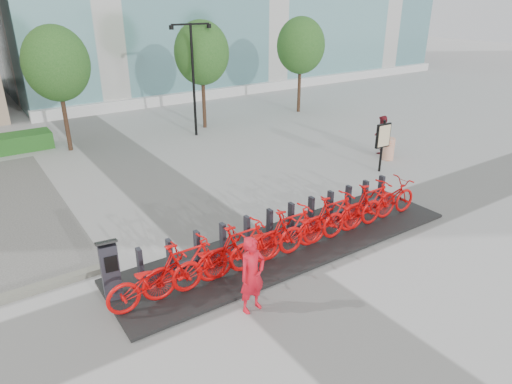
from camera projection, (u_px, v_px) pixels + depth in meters
ground at (256, 266)px, 11.19m from camera, size 120.00×120.00×0.00m
tree_1 at (56, 64)px, 18.12m from camera, size 2.60×2.60×5.10m
tree_2 at (202, 53)px, 21.45m from camera, size 2.60×2.60×5.10m
tree_3 at (301, 46)px, 24.53m from camera, size 2.60×2.60×5.10m
streetlamp at (193, 67)px, 20.36m from camera, size 2.00×0.20×5.00m
dock_pad at (291, 245)px, 12.07m from camera, size 9.60×2.40×0.08m
dock_rail_posts at (282, 222)px, 12.28m from camera, size 8.02×0.50×0.85m
bike_0 at (155, 279)px, 9.56m from camera, size 2.14×0.75×1.12m
bike_1 at (186, 266)px, 9.91m from camera, size 2.08×0.59×1.25m
bike_2 at (215, 258)px, 10.30m from camera, size 2.14×0.75×1.12m
bike_3 at (242, 247)px, 10.65m from camera, size 2.08×0.59×1.25m
bike_4 at (267, 241)px, 11.04m from camera, size 2.14×0.75×1.12m
bike_5 at (291, 231)px, 11.39m from camera, size 2.08×0.59×1.25m
bike_6 at (313, 225)px, 11.78m from camera, size 2.14×0.75×1.12m
bike_7 at (333, 216)px, 12.13m from camera, size 2.08×0.59×1.25m
bike_8 at (353, 212)px, 12.52m from camera, size 2.14×0.75×1.12m
bike_9 at (371, 203)px, 12.87m from camera, size 2.08×0.59×1.25m
bike_10 at (388, 200)px, 13.26m from camera, size 2.14×0.75×1.12m
kiosk at (110, 270)px, 9.66m from camera, size 0.49×0.43×1.44m
worker_red at (252, 275)px, 9.33m from camera, size 0.66×0.47×1.70m
pedestrian at (381, 135)px, 18.88m from camera, size 0.95×0.88×1.58m
construction_barrel at (389, 149)px, 18.26m from camera, size 0.46×0.46×0.89m
map_sign at (383, 138)px, 16.67m from camera, size 0.65×0.14×1.97m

